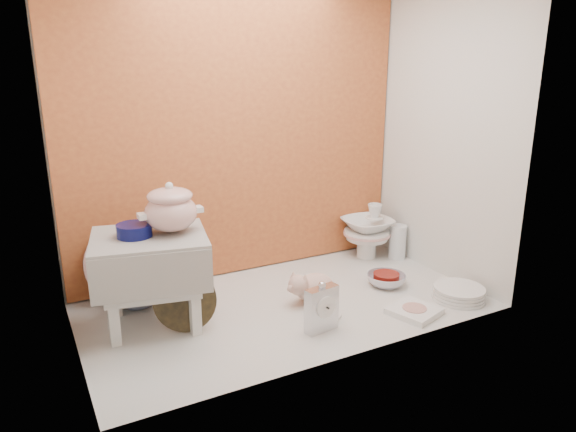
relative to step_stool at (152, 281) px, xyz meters
The scene contains 17 objects.
ground 0.62m from the step_stool, ahead, with size 1.80×1.80×0.00m, color silver.
niche_shell 0.94m from the step_stool, ahead, with size 1.86×1.03×1.53m.
step_stool is the anchor object (origin of this frame).
soup_tureen 0.32m from the step_stool, ahead, with size 0.25×0.25×0.21m, color white, non-canonical shape.
cobalt_bowl 0.23m from the step_stool, 164.20° to the left, with size 0.14×0.14×0.05m, color #090D45.
floral_platter 0.33m from the step_stool, 98.57° to the left, with size 0.37×0.12×0.36m, color white, non-canonical shape.
blue_white_vase 0.24m from the step_stool, 94.73° to the left, with size 0.27×0.27×0.28m, color silver.
lacquer_tray 0.16m from the step_stool, 44.34° to the right, with size 0.26×0.07×0.26m, color black, non-canonical shape.
mantel_clock 0.71m from the step_stool, 32.27° to the right, with size 0.15×0.05×0.21m, color silver.
plush_pig 0.74m from the step_stool, ahead, with size 0.24×0.17×0.14m, color #D4A695.
teacup_saucer 0.75m from the step_stool, 21.76° to the right, with size 0.16×0.16×0.01m, color white.
gold_rim_teacup 0.74m from the step_stool, 21.76° to the right, with size 0.12×0.12×0.10m, color white.
lattice_dish 1.15m from the step_stool, 23.13° to the right, with size 0.19×0.19×0.03m, color white.
dinner_plate_stack 1.41m from the step_stool, 17.60° to the right, with size 0.25×0.25×0.06m, color white.
crystal_bowl 1.14m from the step_stool, ahead, with size 0.19×0.19×0.06m, color silver.
clear_glass_vase 1.43m from the step_stool, ahead, with size 0.10×0.10×0.19m, color silver.
porcelain_tower 1.30m from the step_stool, 10.61° to the left, with size 0.27×0.27×0.31m, color white, non-canonical shape.
Camera 1 is at (-1.03, -1.95, 1.07)m, focal length 32.74 mm.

